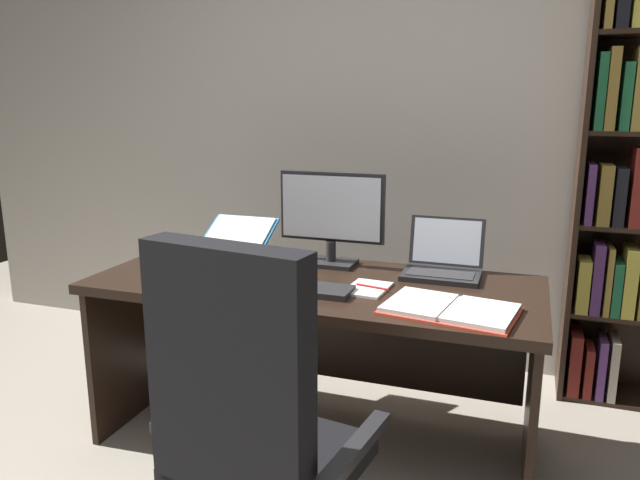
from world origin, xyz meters
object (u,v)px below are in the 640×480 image
Objects in this scene: office_chair at (254,452)px; open_binder at (450,309)px; computer_mouse at (230,279)px; monitor at (331,219)px; pen at (372,287)px; keyboard at (299,288)px; notepad at (367,289)px; laptop at (443,264)px; reading_stand_with_book at (237,236)px; desk at (320,318)px.

office_chair is 2.25× the size of open_binder.
computer_mouse reaches higher than open_binder.
pen is at bearing -48.47° from monitor.
keyboard is 0.27m from notepad.
keyboard is 0.29m from pen.
laptop is 0.40m from notepad.
keyboard is at bearing -157.48° from notepad.
laptop is (0.50, 0.00, -0.16)m from monitor.
office_chair is at bearing -61.53° from reading_stand_with_book.
computer_mouse is at bearing -169.35° from notepad.
computer_mouse reaches higher than pen.
keyboard and open_binder have the same top height.
keyboard is (0.00, -0.41, -0.20)m from monitor.
monitor is at bearing 90.00° from keyboard.
monitor is 1.42× the size of reading_stand_with_book.
laptop reaches higher than computer_mouse.
monitor is 2.28× the size of notepad.
open_binder is 0.35m from pen.
reading_stand_with_book is at bearing 171.99° from monitor.
computer_mouse is (-0.31, -0.23, 0.21)m from desk.
monitor reaches higher than open_binder.
keyboard is 0.30m from computer_mouse.
keyboard is (-0.13, 0.69, 0.27)m from office_chair.
desk is 0.34m from notepad.
desk is at bearing -160.29° from laptop.
keyboard is 0.70m from reading_stand_with_book.
keyboard is at bearing 109.02° from office_chair.
office_chair is 1.20m from monitor.
office_chair is at bearing -58.14° from computer_mouse.
notepad is (0.75, -0.37, -0.08)m from reading_stand_with_book.
office_chair reaches higher than pen.
keyboard is at bearing -90.00° from monitor.
desk is 3.72× the size of open_binder.
monitor reaches higher than reading_stand_with_book.
laptop is 0.64m from keyboard.
monitor reaches higher than pen.
reading_stand_with_book is at bearing 127.07° from office_chair.
desk is 0.36m from pen.
computer_mouse is (-0.30, 0.00, 0.01)m from keyboard.
computer_mouse is at bearing 130.46° from office_chair.
computer_mouse is at bearing -169.72° from pen.
open_binder reaches higher than pen.
pen is (0.57, 0.10, -0.01)m from computer_mouse.
reading_stand_with_book is 0.86m from pen.
desk is 0.93m from office_chair.
notepad is at bearing 10.65° from computer_mouse.
laptop is at bearing 0.01° from monitor.
desk is at bearing 105.92° from office_chair.
laptop reaches higher than desk.
monitor is at bearing 53.59° from computer_mouse.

